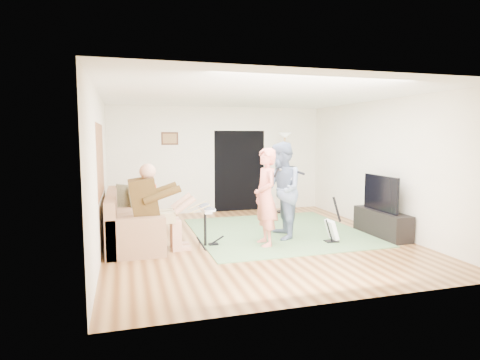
% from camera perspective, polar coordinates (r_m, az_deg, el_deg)
% --- Properties ---
extents(floor, '(6.00, 6.00, 0.00)m').
position_cam_1_polar(floor, '(7.70, 2.20, -8.50)').
color(floor, brown).
rests_on(floor, ground).
extents(walls, '(5.50, 6.00, 2.70)m').
position_cam_1_polar(walls, '(7.47, 2.24, 1.56)').
color(walls, '#EEE4CE').
rests_on(walls, floor).
extents(ceiling, '(6.00, 6.00, 0.00)m').
position_cam_1_polar(ceiling, '(7.48, 2.29, 11.93)').
color(ceiling, white).
rests_on(ceiling, walls).
extents(window_blinds, '(0.00, 2.05, 2.05)m').
position_cam_1_polar(window_blinds, '(7.28, -19.25, 2.67)').
color(window_blinds, '#94552D').
rests_on(window_blinds, walls).
extents(doorway, '(2.10, 0.00, 2.10)m').
position_cam_1_polar(doorway, '(10.50, -0.07, 1.30)').
color(doorway, black).
rests_on(doorway, walls).
extents(picture_frame, '(0.42, 0.03, 0.32)m').
position_cam_1_polar(picture_frame, '(10.11, -9.97, 5.83)').
color(picture_frame, '#3F2314').
rests_on(picture_frame, walls).
extents(area_rug, '(3.33, 3.41, 0.02)m').
position_cam_1_polar(area_rug, '(8.34, 5.29, -7.31)').
color(area_rug, '#547B4B').
rests_on(area_rug, floor).
extents(sofa, '(0.95, 2.31, 0.93)m').
position_cam_1_polar(sofa, '(7.72, -15.52, -6.31)').
color(sofa, '#996D4C').
rests_on(sofa, floor).
extents(drummer, '(0.98, 0.55, 1.50)m').
position_cam_1_polar(drummer, '(7.05, -11.83, -5.13)').
color(drummer, '#4C3515').
rests_on(drummer, sofa).
extents(drum_kit, '(0.40, 0.71, 0.74)m').
position_cam_1_polar(drum_kit, '(7.21, -4.97, -6.91)').
color(drum_kit, black).
rests_on(drum_kit, floor).
extents(singer, '(0.42, 0.64, 1.76)m').
position_cam_1_polar(singer, '(7.16, 3.67, -2.45)').
color(singer, '#E47563').
rests_on(singer, floor).
extents(microphone, '(0.06, 0.06, 0.24)m').
position_cam_1_polar(microphone, '(7.18, 5.20, 1.04)').
color(microphone, black).
rests_on(microphone, singer).
extents(guitarist, '(0.83, 1.00, 1.86)m').
position_cam_1_polar(guitarist, '(7.67, 5.89, -1.50)').
color(guitarist, slate).
rests_on(guitarist, floor).
extents(guitar_held, '(0.21, 0.61, 0.26)m').
position_cam_1_polar(guitar_held, '(7.71, 7.30, 1.03)').
color(guitar_held, silver).
rests_on(guitar_held, guitarist).
extents(guitar_spare, '(0.31, 0.28, 0.85)m').
position_cam_1_polar(guitar_spare, '(7.65, 12.97, -6.87)').
color(guitar_spare, black).
rests_on(guitar_spare, floor).
extents(torchiere_lamp, '(0.37, 0.37, 2.04)m').
position_cam_1_polar(torchiere_lamp, '(10.28, 6.34, 3.11)').
color(torchiere_lamp, black).
rests_on(torchiere_lamp, floor).
extents(dining_chair, '(0.40, 0.41, 0.89)m').
position_cam_1_polar(dining_chair, '(9.00, -12.81, -4.41)').
color(dining_chair, tan).
rests_on(dining_chair, floor).
extents(tv_cabinet, '(0.40, 1.40, 0.50)m').
position_cam_1_polar(tv_cabinet, '(8.43, 19.52, -5.82)').
color(tv_cabinet, black).
rests_on(tv_cabinet, floor).
extents(television, '(0.06, 1.02, 0.70)m').
position_cam_1_polar(television, '(8.30, 19.40, -1.79)').
color(television, black).
rests_on(television, tv_cabinet).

